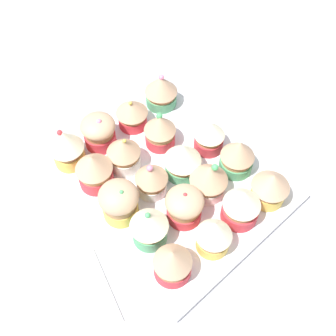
{
  "coord_description": "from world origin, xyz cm",
  "views": [
    {
      "loc": [
        27.9,
        30.58,
        63.56
      ],
      "look_at": [
        0.0,
        0.0,
        4.2
      ],
      "focal_mm": 45.25,
      "sensor_mm": 36.0,
      "label": 1
    }
  ],
  "objects_px": {
    "cupcake_4": "(160,130)",
    "cupcake_8": "(183,159)",
    "cupcake_3": "(67,147)",
    "cupcake_7": "(209,135)",
    "cupcake_2": "(99,131)",
    "cupcake_5": "(124,153)",
    "cupcake_9": "(152,179)",
    "cupcake_11": "(238,156)",
    "cupcake_16": "(242,205)",
    "cupcake_10": "(121,203)",
    "cupcake_18": "(173,262)",
    "cupcake_15": "(270,186)",
    "cupcake_17": "(214,235)",
    "cupcake_14": "(149,226)",
    "cupcake_6": "(94,170)",
    "napkin": "(65,303)",
    "cupcake_1": "(132,112)",
    "cupcake_13": "(184,206)",
    "cupcake_12": "(209,179)",
    "baking_tray": "(168,180)",
    "cupcake_0": "(161,90)"
  },
  "relations": [
    {
      "from": "cupcake_4",
      "to": "cupcake_8",
      "type": "height_order",
      "value": "same"
    },
    {
      "from": "cupcake_3",
      "to": "cupcake_7",
      "type": "bearing_deg",
      "value": 145.08
    },
    {
      "from": "cupcake_2",
      "to": "cupcake_5",
      "type": "height_order",
      "value": "cupcake_5"
    },
    {
      "from": "cupcake_7",
      "to": "cupcake_9",
      "type": "height_order",
      "value": "cupcake_9"
    },
    {
      "from": "cupcake_8",
      "to": "cupcake_11",
      "type": "bearing_deg",
      "value": 142.71
    },
    {
      "from": "cupcake_9",
      "to": "cupcake_16",
      "type": "relative_size",
      "value": 0.96
    },
    {
      "from": "cupcake_4",
      "to": "cupcake_7",
      "type": "bearing_deg",
      "value": 131.27
    },
    {
      "from": "cupcake_10",
      "to": "cupcake_18",
      "type": "xyz_separation_m",
      "value": [
        0.01,
        0.13,
        -0.0
      ]
    },
    {
      "from": "cupcake_10",
      "to": "cupcake_16",
      "type": "xyz_separation_m",
      "value": [
        -0.14,
        0.13,
        -0.0
      ]
    },
    {
      "from": "cupcake_15",
      "to": "cupcake_3",
      "type": "bearing_deg",
      "value": -55.06
    },
    {
      "from": "cupcake_7",
      "to": "cupcake_15",
      "type": "height_order",
      "value": "same"
    },
    {
      "from": "cupcake_4",
      "to": "cupcake_17",
      "type": "xyz_separation_m",
      "value": [
        0.08,
        0.21,
        0.0
      ]
    },
    {
      "from": "cupcake_8",
      "to": "cupcake_11",
      "type": "distance_m",
      "value": 0.1
    },
    {
      "from": "cupcake_14",
      "to": "cupcake_15",
      "type": "bearing_deg",
      "value": 158.25
    },
    {
      "from": "cupcake_6",
      "to": "cupcake_17",
      "type": "distance_m",
      "value": 0.23
    },
    {
      "from": "cupcake_3",
      "to": "cupcake_10",
      "type": "xyz_separation_m",
      "value": [
        -0.0,
        0.15,
        -0.0
      ]
    },
    {
      "from": "cupcake_7",
      "to": "napkin",
      "type": "bearing_deg",
      "value": 9.27
    },
    {
      "from": "cupcake_1",
      "to": "cupcake_6",
      "type": "relative_size",
      "value": 0.9
    },
    {
      "from": "cupcake_8",
      "to": "cupcake_13",
      "type": "distance_m",
      "value": 0.09
    },
    {
      "from": "cupcake_8",
      "to": "cupcake_12",
      "type": "xyz_separation_m",
      "value": [
        -0.0,
        0.06,
        -0.0
      ]
    },
    {
      "from": "cupcake_10",
      "to": "cupcake_11",
      "type": "xyz_separation_m",
      "value": [
        -0.21,
        0.06,
        -0.0
      ]
    },
    {
      "from": "cupcake_18",
      "to": "napkin",
      "type": "distance_m",
      "value": 0.17
    },
    {
      "from": "baking_tray",
      "to": "cupcake_2",
      "type": "xyz_separation_m",
      "value": [
        0.04,
        -0.14,
        0.04
      ]
    },
    {
      "from": "cupcake_8",
      "to": "cupcake_14",
      "type": "distance_m",
      "value": 0.14
    },
    {
      "from": "cupcake_8",
      "to": "cupcake_13",
      "type": "xyz_separation_m",
      "value": [
        0.06,
        0.07,
        -0.01
      ]
    },
    {
      "from": "cupcake_10",
      "to": "cupcake_18",
      "type": "relative_size",
      "value": 1.11
    },
    {
      "from": "cupcake_5",
      "to": "cupcake_18",
      "type": "xyz_separation_m",
      "value": [
        0.07,
        0.2,
        -0.0
      ]
    },
    {
      "from": "cupcake_6",
      "to": "napkin",
      "type": "distance_m",
      "value": 0.22
    },
    {
      "from": "cupcake_5",
      "to": "cupcake_7",
      "type": "bearing_deg",
      "value": 153.2
    },
    {
      "from": "cupcake_9",
      "to": "cupcake_11",
      "type": "xyz_separation_m",
      "value": [
        -0.14,
        0.06,
        0.0
      ]
    },
    {
      "from": "cupcake_10",
      "to": "cupcake_15",
      "type": "bearing_deg",
      "value": 145.25
    },
    {
      "from": "cupcake_7",
      "to": "cupcake_14",
      "type": "xyz_separation_m",
      "value": [
        0.2,
        0.07,
        0.0
      ]
    },
    {
      "from": "cupcake_2",
      "to": "cupcake_17",
      "type": "xyz_separation_m",
      "value": [
        -0.0,
        0.28,
        0.0
      ]
    },
    {
      "from": "cupcake_5",
      "to": "cupcake_18",
      "type": "distance_m",
      "value": 0.22
    },
    {
      "from": "baking_tray",
      "to": "cupcake_1",
      "type": "xyz_separation_m",
      "value": [
        -0.03,
        -0.14,
        0.04
      ]
    },
    {
      "from": "cupcake_4",
      "to": "cupcake_10",
      "type": "distance_m",
      "value": 0.16
    },
    {
      "from": "cupcake_2",
      "to": "cupcake_13",
      "type": "xyz_separation_m",
      "value": [
        -0.01,
        0.22,
        -0.0
      ]
    },
    {
      "from": "baking_tray",
      "to": "cupcake_13",
      "type": "xyz_separation_m",
      "value": [
        0.03,
        0.07,
        0.04
      ]
    },
    {
      "from": "cupcake_15",
      "to": "cupcake_16",
      "type": "bearing_deg",
      "value": -6.87
    },
    {
      "from": "cupcake_0",
      "to": "cupcake_3",
      "type": "height_order",
      "value": "cupcake_3"
    },
    {
      "from": "cupcake_3",
      "to": "cupcake_7",
      "type": "distance_m",
      "value": 0.25
    },
    {
      "from": "cupcake_8",
      "to": "cupcake_7",
      "type": "bearing_deg",
      "value": -173.04
    },
    {
      "from": "cupcake_5",
      "to": "napkin",
      "type": "bearing_deg",
      "value": 30.16
    },
    {
      "from": "cupcake_8",
      "to": "napkin",
      "type": "relative_size",
      "value": 0.55
    },
    {
      "from": "cupcake_13",
      "to": "cupcake_15",
      "type": "relative_size",
      "value": 1.0
    },
    {
      "from": "cupcake_9",
      "to": "cupcake_17",
      "type": "distance_m",
      "value": 0.14
    },
    {
      "from": "cupcake_8",
      "to": "napkin",
      "type": "xyz_separation_m",
      "value": [
        0.29,
        0.05,
        -0.05
      ]
    },
    {
      "from": "cupcake_7",
      "to": "cupcake_8",
      "type": "height_order",
      "value": "cupcake_8"
    },
    {
      "from": "cupcake_9",
      "to": "cupcake_12",
      "type": "height_order",
      "value": "cupcake_12"
    },
    {
      "from": "cupcake_13",
      "to": "baking_tray",
      "type": "bearing_deg",
      "value": -113.47
    }
  ]
}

